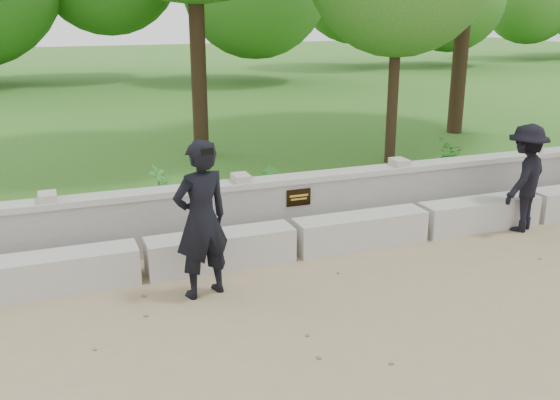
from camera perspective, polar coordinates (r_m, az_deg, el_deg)
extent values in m
plane|color=#937F5A|center=(6.84, 7.36, -10.72)|extent=(80.00, 80.00, 0.00)
cube|color=#2B5B1F|center=(19.75, -12.22, 7.98)|extent=(40.00, 22.00, 0.25)
cube|color=beige|center=(7.77, -19.82, -6.26)|extent=(1.90, 0.45, 0.45)
cube|color=beige|center=(8.01, -5.40, -4.55)|extent=(1.90, 0.45, 0.45)
cube|color=beige|center=(8.71, 7.37, -2.78)|extent=(1.90, 0.45, 0.45)
cube|color=beige|center=(9.78, 17.77, -1.23)|extent=(1.90, 0.45, 0.45)
cube|color=#B1AEA7|center=(8.86, -0.44, -1.02)|extent=(12.50, 0.25, 0.82)
cube|color=beige|center=(8.73, -0.45, 1.78)|extent=(12.50, 0.35, 0.08)
cube|color=black|center=(8.78, 1.71, 0.23)|extent=(0.36, 0.02, 0.24)
imported|color=black|center=(7.02, -7.22, -1.79)|extent=(0.76, 0.60, 1.83)
cube|color=black|center=(6.45, -6.71, 4.40)|extent=(0.14, 0.06, 0.07)
imported|color=black|center=(9.79, 21.47, 1.88)|extent=(1.18, 1.02, 1.59)
cylinder|color=#382619|center=(12.81, -7.56, 14.32)|extent=(0.31, 0.31, 4.62)
cylinder|color=#382619|center=(12.23, 10.33, 10.38)|extent=(0.21, 0.21, 3.06)
cylinder|color=#382619|center=(15.60, 16.42, 15.48)|extent=(0.36, 0.36, 5.26)
imported|color=#347E2B|center=(9.54, -10.96, 1.15)|extent=(0.43, 0.43, 0.69)
imported|color=#347E2B|center=(9.50, -1.07, 1.14)|extent=(0.30, 0.36, 0.60)
imported|color=#347E2B|center=(12.12, 15.32, 4.08)|extent=(0.72, 0.71, 0.60)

